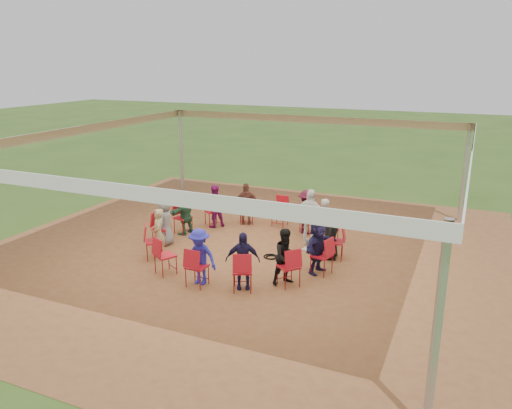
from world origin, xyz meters
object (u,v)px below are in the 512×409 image
at_px(chair_11, 197,267).
at_px(person_seated_7, 165,222).
at_px(chair_10, 165,256).
at_px(chair_2, 329,228).
at_px(chair_8, 161,228).
at_px(chair_3, 309,218).
at_px(chair_4, 280,211).
at_px(chair_5, 247,209).
at_px(person_seated_1, 330,234).
at_px(standing_person, 311,217).
at_px(person_seated_10, 243,260).
at_px(chair_12, 243,271).
at_px(chair_9, 154,242).
at_px(person_seated_5, 214,206).
at_px(cable_coil, 271,257).
at_px(chair_6, 213,211).
at_px(person_seated_8, 158,234).
at_px(chair_13, 289,267).
at_px(person_seated_0, 318,247).
at_px(chair_7, 183,218).
at_px(person_seated_3, 306,212).
at_px(person_seated_9, 200,257).
at_px(chair_0, 322,256).
at_px(person_seated_2, 325,222).
at_px(person_seated_6, 186,212).
at_px(person_seated_4, 246,204).
at_px(person_seated_11, 286,257).
at_px(laptop, 312,246).

distance_m(chair_11, person_seated_7, 2.82).
height_order(chair_10, person_seated_7, person_seated_7).
bearing_deg(chair_2, chair_8, 77.14).
distance_m(chair_3, chair_4, 1.03).
distance_m(chair_5, person_seated_1, 3.53).
relative_size(person_seated_7, standing_person, 0.84).
bearing_deg(chair_4, person_seated_10, 102.51).
relative_size(chair_8, chair_12, 1.00).
bearing_deg(chair_9, chair_8, 167.14).
xyz_separation_m(person_seated_5, cable_coil, (2.45, -1.58, -0.62)).
xyz_separation_m(chair_4, person_seated_10, (0.80, -4.32, 0.19)).
relative_size(chair_6, person_seated_8, 0.70).
distance_m(chair_13, person_seated_0, 1.03).
bearing_deg(chair_9, chair_10, 12.86).
distance_m(chair_2, chair_7, 4.17).
distance_m(chair_11, chair_13, 2.01).
distance_m(chair_6, person_seated_3, 2.82).
bearing_deg(chair_12, chair_4, 77.14).
xyz_separation_m(chair_7, person_seated_9, (2.16, -2.78, 0.19)).
bearing_deg(person_seated_0, standing_person, 37.69).
height_order(chair_10, person_seated_9, person_seated_9).
xyz_separation_m(chair_0, person_seated_10, (-1.35, -1.41, 0.19)).
distance_m(chair_6, chair_13, 4.62).
distance_m(chair_3, person_seated_0, 2.82).
height_order(chair_3, chair_4, same).
xyz_separation_m(person_seated_1, person_seated_2, (-0.39, 0.89, 0.00)).
xyz_separation_m(person_seated_1, person_seated_6, (-4.27, 0.15, 0.00)).
xyz_separation_m(chair_11, person_seated_4, (-0.80, 4.32, 0.19)).
distance_m(chair_13, person_seated_8, 3.53).
distance_m(person_seated_9, person_seated_11, 1.90).
xyz_separation_m(person_seated_0, person_seated_7, (-4.27, 0.15, 0.00)).
xyz_separation_m(chair_7, chair_11, (2.16, -2.90, 0.00)).
distance_m(chair_4, chair_11, 4.62).
relative_size(person_seated_8, laptop, 3.11).
distance_m(chair_4, person_seated_2, 1.97).
distance_m(chair_3, laptop, 2.72).
distance_m(chair_3, chair_11, 4.51).
relative_size(chair_3, chair_10, 1.00).
bearing_deg(chair_7, cable_coil, 90.95).
distance_m(person_seated_10, cable_coil, 1.96).
xyz_separation_m(chair_10, person_seated_2, (2.83, 3.35, 0.19)).
xyz_separation_m(chair_3, person_seated_9, (-1.15, -4.24, 0.19)).
xyz_separation_m(person_seated_10, cable_coil, (-0.09, 1.85, -0.62)).
relative_size(chair_2, chair_4, 1.00).
bearing_deg(person_seated_6, chair_2, 116.45).
bearing_deg(person_seated_7, person_seated_2, 102.86).
height_order(chair_9, chair_12, same).
xyz_separation_m(chair_12, cable_coil, (-0.14, 1.96, -0.43)).
bearing_deg(standing_person, person_seated_9, 71.28).
distance_m(chair_12, laptop, 1.91).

